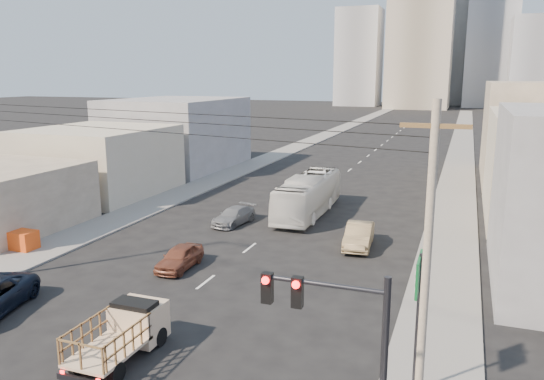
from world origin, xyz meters
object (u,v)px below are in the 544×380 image
Objects in this scene: green_sign at (418,290)px; flatbed_pickup at (122,330)px; utility_pole at (426,276)px; traffic_signal at (342,345)px; sedan_tan at (359,235)px; sedan_grey at (234,216)px; sedan_brown at (180,257)px; city_bus at (308,195)px; crate_stack at (21,240)px.

flatbed_pickup is at bearing -172.95° from green_sign.
utility_pole is (11.00, -1.18, 4.09)m from flatbed_pickup.
traffic_signal reaches higher than green_sign.
flatbed_pickup is 0.97× the size of sedan_tan.
sedan_grey is at bearing 101.25° from flatbed_pickup.
green_sign reaches higher than sedan_grey.
green_sign is at bearing -32.32° from sedan_brown.
sedan_tan is at bearing 99.58° from traffic_signal.
flatbed_pickup is at bearing -114.60° from sedan_tan.
green_sign is at bearing 7.05° from flatbed_pickup.
sedan_brown is 9.38m from sedan_grey.
sedan_tan is 9.79m from sedan_grey.
utility_pole reaches higher than sedan_tan.
sedan_tan is at bearing -52.21° from city_bus.
green_sign is 25.40m from crate_stack.
traffic_signal is 1.20× the size of green_sign.
green_sign is (10.06, -21.74, 2.20)m from city_bus.
flatbed_pickup is 1.17× the size of sedan_brown.
crate_stack is at bearing -134.70° from city_bus.
sedan_brown is at bearing -104.32° from city_bus.
crate_stack is at bearing 158.41° from utility_pole.
flatbed_pickup is 15.97m from crate_stack.
city_bus is 2.93× the size of sedan_brown.
flatbed_pickup is at bearing 158.30° from traffic_signal.
sedan_tan is 18.84m from utility_pole.
traffic_signal is at bearing -51.06° from sedan_grey.
flatbed_pickup is 1.06× the size of sedan_grey.
sedan_brown is 17.83m from utility_pole.
flatbed_pickup reaches higher than sedan_tan.
flatbed_pickup is 17.42m from sedan_tan.
city_bus is at bearing 114.83° from green_sign.
sedan_tan is (5.88, 16.39, -0.35)m from flatbed_pickup.
green_sign is at bearing -16.58° from crate_stack.
green_sign is 2.78× the size of crate_stack.
sedan_grey is 0.83× the size of green_sign.
flatbed_pickup is at bearing -92.08° from city_bus.
traffic_signal is (3.39, -20.08, 3.33)m from sedan_tan.
sedan_grey is at bearing 45.48° from crate_stack.
sedan_brown is 0.63× the size of traffic_signal.
city_bus is at bearing 45.88° from crate_stack.
sedan_brown is at bearing 149.76° from green_sign.
crate_stack is at bearing 151.82° from traffic_signal.
flatbed_pickup is 0.44× the size of utility_pole.
flatbed_pickup is 0.88× the size of green_sign.
sedan_tan reaches higher than sedan_brown.
crate_stack is (-24.16, 7.19, -3.05)m from green_sign.
crate_stack reaches higher than sedan_grey.
traffic_signal reaches higher than city_bus.
green_sign is 2.91m from utility_pole.
sedan_brown is at bearing -145.05° from sedan_tan.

